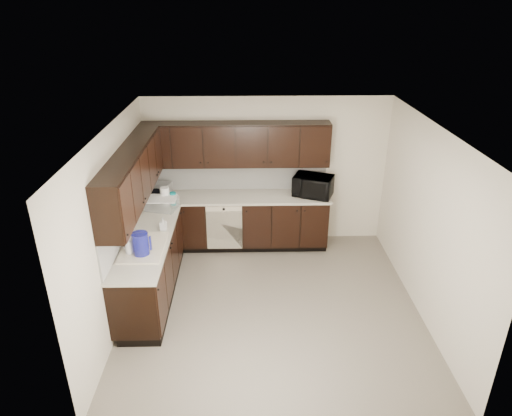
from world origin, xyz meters
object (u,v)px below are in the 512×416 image
(blue_pitcher, at_px, (141,244))
(sink, at_px, (144,252))
(toaster_oven, at_px, (160,189))
(microwave, at_px, (313,186))
(storage_bin, at_px, (162,204))

(blue_pitcher, bearing_deg, sink, 106.53)
(sink, height_order, toaster_oven, sink)
(microwave, height_order, blue_pitcher, microwave)
(microwave, xyz_separation_m, blue_pitcher, (-2.41, -1.85, -0.02))
(sink, xyz_separation_m, blue_pitcher, (0.02, -0.17, 0.21))
(sink, distance_m, toaster_oven, 1.76)
(sink, distance_m, microwave, 2.97)
(storage_bin, relative_size, blue_pitcher, 1.42)
(toaster_oven, bearing_deg, microwave, 15.84)
(microwave, xyz_separation_m, toaster_oven, (-2.50, 0.06, -0.06))
(microwave, bearing_deg, blue_pitcher, -121.10)
(sink, bearing_deg, blue_pitcher, -84.10)
(storage_bin, bearing_deg, toaster_oven, 102.21)
(microwave, distance_m, storage_bin, 2.43)
(toaster_oven, xyz_separation_m, storage_bin, (0.11, -0.53, -0.02))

